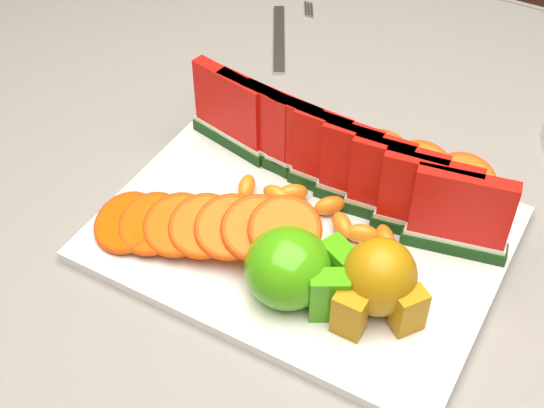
{
  "coord_description": "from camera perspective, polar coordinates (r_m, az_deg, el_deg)",
  "views": [
    {
      "loc": [
        0.22,
        -0.56,
        1.34
      ],
      "look_at": [
        -0.04,
        -0.09,
        0.81
      ],
      "focal_mm": 50.0,
      "sensor_mm": 36.0,
      "label": 1
    }
  ],
  "objects": [
    {
      "name": "pear_cluster",
      "position": [
        0.69,
        8.08,
        -5.78
      ],
      "size": [
        0.1,
        0.09,
        0.08
      ],
      "color": "#A16712",
      "rests_on": "platter"
    },
    {
      "name": "fork",
      "position": [
        1.09,
        0.77,
        12.57
      ],
      "size": [
        0.1,
        0.19,
        0.0
      ],
      "color": "silver",
      "rests_on": "tablecloth"
    },
    {
      "name": "orange_fan_back",
      "position": [
        0.85,
        6.46,
        4.01
      ],
      "size": [
        0.33,
        0.1,
        0.04
      ],
      "color": "#F21C00",
      "rests_on": "platter"
    },
    {
      "name": "tablecloth",
      "position": [
        0.86,
        5.2,
        -1.67
      ],
      "size": [
        1.53,
        1.03,
        0.2
      ],
      "color": "slate",
      "rests_on": "table"
    },
    {
      "name": "platter",
      "position": [
        0.79,
        2.31,
        -2.23
      ],
      "size": [
        0.4,
        0.3,
        0.01
      ],
      "color": "silver",
      "rests_on": "tablecloth"
    },
    {
      "name": "table",
      "position": [
        0.91,
        4.95,
        -4.4
      ],
      "size": [
        1.4,
        0.9,
        0.75
      ],
      "color": "#4D2A1D",
      "rests_on": "ground"
    },
    {
      "name": "orange_fan_front",
      "position": [
        0.75,
        -5.16,
        -1.63
      ],
      "size": [
        0.25,
        0.14,
        0.06
      ],
      "color": "#F21C00",
      "rests_on": "platter"
    },
    {
      "name": "apple_cluster",
      "position": [
        0.7,
        1.81,
        -5.0
      ],
      "size": [
        0.11,
        0.09,
        0.08
      ],
      "color": "#259412",
      "rests_on": "platter"
    },
    {
      "name": "watermelon_row",
      "position": [
        0.79,
        4.87,
        3.3
      ],
      "size": [
        0.39,
        0.07,
        0.1
      ],
      "color": "#09360E",
      "rests_on": "platter"
    },
    {
      "name": "tangerine_segments",
      "position": [
        0.79,
        3.3,
        -0.53
      ],
      "size": [
        0.19,
        0.06,
        0.02
      ],
      "color": "red",
      "rests_on": "platter"
    }
  ]
}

